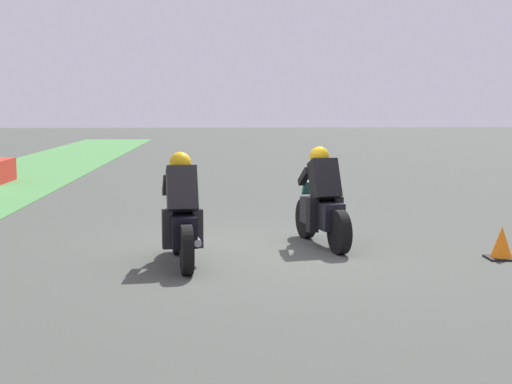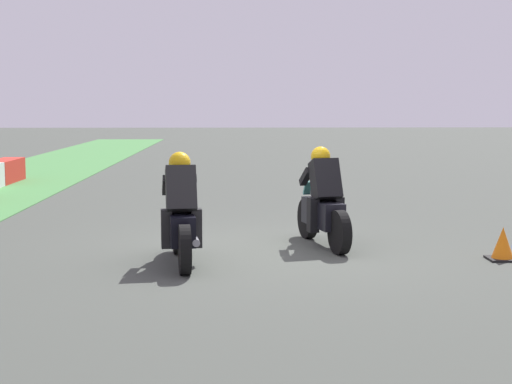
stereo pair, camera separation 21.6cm
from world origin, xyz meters
The scene contains 4 objects.
ground_plane centered at (0.00, 0.00, 0.00)m, with size 120.00×120.00×0.00m, color #434740.
rider_lane_a centered at (0.34, -0.94, 0.62)m, with size 2.02×0.67×1.51m.
rider_lane_b centered at (-0.90, 1.13, 0.62)m, with size 2.04×0.59×1.51m.
traffic_cone centered at (-0.80, -3.31, 0.21)m, with size 0.40×0.40×0.46m.
Camera 1 is at (-11.13, 0.62, 2.15)m, focal length 53.79 mm.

